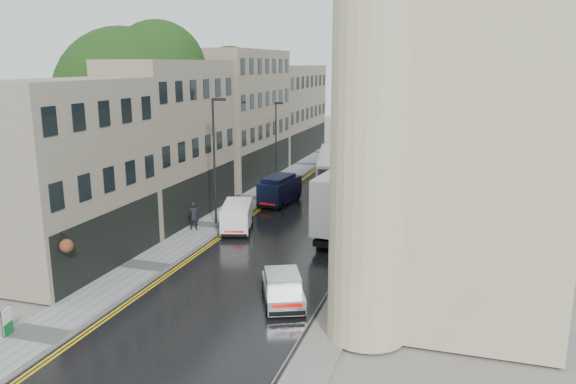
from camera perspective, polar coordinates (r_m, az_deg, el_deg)
The scene contains 17 objects.
road at distance 44.54m, azimuth 3.53°, elevation -1.22°, with size 9.00×85.00×0.02m, color black.
left_sidewalk at distance 46.21m, azimuth -3.53°, elevation -0.63°, with size 2.70×85.00×0.12m, color gray.
right_sidewalk at distance 43.61m, azimuth 10.44°, elevation -1.65°, with size 1.80×85.00×0.12m, color slate.
old_shop_row at distance 48.85m, azimuth -6.56°, elevation 7.12°, with size 4.50×56.00×12.00m, color gray, non-canonical shape.
modern_block at distance 40.66m, azimuth 17.49°, elevation 6.86°, with size 8.00×40.00×14.00m, color #BDB28C, non-canonical shape.
church_spire at distance 97.38m, azimuth 12.08°, elevation 18.07°, with size 6.40×6.40×40.00m, color gray, non-canonical shape.
tree_near at distance 41.44m, azimuth -16.12°, elevation 6.98°, with size 10.56×10.56×13.89m, color black, non-canonical shape.
tree_far at distance 52.68m, azimuth -8.01°, elevation 7.75°, with size 9.24×9.24×12.46m, color black, non-canonical shape.
cream_bus at distance 45.33m, azimuth 3.13°, elevation 1.19°, with size 2.75×12.11×3.30m, color silver, non-canonical shape.
white_lorry at distance 34.40m, azimuth 3.30°, elevation -1.78°, with size 2.45×8.18×4.29m, color white, non-canonical shape.
silver_hatchback at distance 25.12m, azimuth -2.02°, elevation -10.93°, with size 1.69×3.85×1.45m, color silver, non-canonical shape.
white_van at distance 36.13m, azimuth -6.72°, elevation -3.12°, with size 1.77×4.13×1.87m, color white, non-canonical shape.
navy_van at distance 43.23m, azimuth -2.75°, elevation -0.03°, with size 1.85×4.61×2.35m, color black, non-canonical shape.
pedestrian at distance 37.54m, azimuth -9.59°, elevation -2.41°, with size 0.69×0.46×1.90m, color black.
lamp_post_near at distance 38.19m, azimuth -7.49°, elevation 3.00°, with size 0.96×0.21×8.51m, color black, non-canonical shape.
lamp_post_far at distance 50.83m, azimuth -1.22°, elevation 4.94°, with size 0.83×0.18×7.37m, color black, non-canonical shape.
estate_sign at distance 25.96m, azimuth -26.66°, elevation -11.71°, with size 0.08×0.68×1.13m, color silver, non-canonical shape.
Camera 1 is at (10.16, -14.47, 10.92)m, focal length 35.00 mm.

